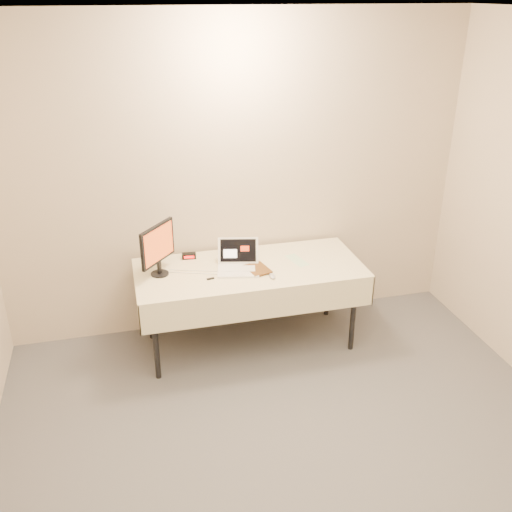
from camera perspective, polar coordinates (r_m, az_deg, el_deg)
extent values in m
cube|color=beige|center=(4.86, -1.97, 7.68)|extent=(4.00, 0.10, 2.70)
cylinder|color=black|center=(4.51, -10.01, -8.35)|extent=(0.04, 0.04, 0.69)
cylinder|color=black|center=(4.85, 9.69, -5.72)|extent=(0.04, 0.04, 0.69)
cylinder|color=black|center=(5.02, -10.62, -4.71)|extent=(0.04, 0.04, 0.69)
cylinder|color=black|center=(5.33, 7.22, -2.59)|extent=(0.04, 0.04, 0.69)
cube|color=gray|center=(4.68, -0.66, -1.44)|extent=(1.80, 0.75, 0.04)
cube|color=beige|center=(4.67, -0.66, -1.18)|extent=(1.86, 0.81, 0.01)
cube|color=beige|center=(4.39, 0.58, -4.94)|extent=(1.86, 0.01, 0.25)
cube|color=beige|center=(5.08, -1.72, -0.53)|extent=(1.86, 0.01, 0.25)
cube|color=beige|center=(4.63, -11.88, -3.83)|extent=(0.01, 0.81, 0.25)
cube|color=beige|center=(5.01, 9.71, -1.33)|extent=(0.01, 0.81, 0.25)
cube|color=white|center=(4.60, -1.79, -1.49)|extent=(0.38, 0.30, 0.02)
cube|color=white|center=(4.69, -1.80, 0.56)|extent=(0.35, 0.17, 0.20)
cube|color=black|center=(4.69, -1.80, 0.56)|extent=(0.30, 0.14, 0.17)
cylinder|color=black|center=(4.62, -9.59, -1.75)|extent=(0.20, 0.20, 0.01)
cube|color=black|center=(4.59, -9.64, -1.12)|extent=(0.04, 0.04, 0.10)
cube|color=black|center=(4.51, -9.83, 1.22)|extent=(0.28, 0.33, 0.31)
cube|color=#E5551A|center=(4.51, -9.83, 1.22)|extent=(0.24, 0.28, 0.27)
imported|color=#93591A|center=(4.53, -0.78, -0.43)|extent=(0.17, 0.06, 0.22)
cube|color=black|center=(4.85, -6.72, 0.02)|extent=(0.12, 0.06, 0.05)
cube|color=#FF110C|center=(4.82, -6.71, -0.11)|extent=(0.08, 0.01, 0.02)
ellipsoid|color=#B4B4B7|center=(4.51, 1.64, -2.01)|extent=(0.05, 0.10, 0.02)
cube|color=#C2E7B7|center=(4.80, 4.13, -0.43)|extent=(0.16, 0.27, 0.00)
cube|color=black|center=(4.49, -4.57, -2.27)|extent=(0.06, 0.03, 0.01)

